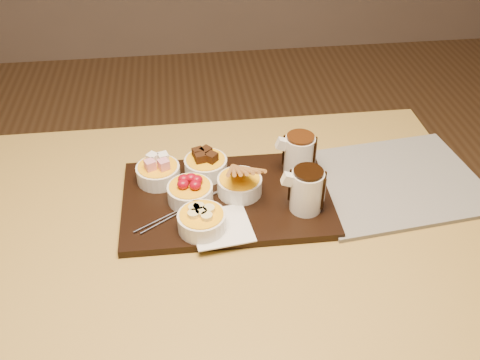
{
  "coord_description": "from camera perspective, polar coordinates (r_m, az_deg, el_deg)",
  "views": [
    {
      "loc": [
        -0.05,
        -0.86,
        1.53
      ],
      "look_at": [
        0.07,
        0.06,
        0.81
      ],
      "focal_mm": 40.0,
      "sensor_mm": 36.0,
      "label": 1
    }
  ],
  "objects": [
    {
      "name": "serving_board",
      "position": [
        1.19,
        -1.43,
        -2.04
      ],
      "size": [
        0.46,
        0.3,
        0.02
      ],
      "primitive_type": "cube",
      "rotation": [
        0.0,
        0.0,
        -0.01
      ],
      "color": "black",
      "rests_on": "dining_table"
    },
    {
      "name": "bowl_strawberries",
      "position": [
        1.17,
        -5.33,
        -1.42
      ],
      "size": [
        0.1,
        0.1,
        0.04
      ],
      "primitive_type": "cylinder",
      "color": "silver",
      "rests_on": "serving_board"
    },
    {
      "name": "pitcher_milk_chocolate",
      "position": [
        1.24,
        6.33,
        2.62
      ],
      "size": [
        0.07,
        0.07,
        0.09
      ],
      "primitive_type": "cylinder",
      "rotation": [
        0.0,
        0.0,
        -0.01
      ],
      "color": "silver",
      "rests_on": "serving_board"
    },
    {
      "name": "bowl_bananas",
      "position": [
        1.1,
        -4.09,
        -4.46
      ],
      "size": [
        0.1,
        0.1,
        0.04
      ],
      "primitive_type": "cylinder",
      "color": "silver",
      "rests_on": "serving_board"
    },
    {
      "name": "newspaper",
      "position": [
        1.3,
        16.05,
        -0.18
      ],
      "size": [
        0.43,
        0.36,
        0.01
      ],
      "primitive_type": "cube",
      "rotation": [
        0.0,
        0.0,
        0.11
      ],
      "color": "beige",
      "rests_on": "dining_table"
    },
    {
      "name": "bowl_marshmallows",
      "position": [
        1.24,
        -8.71,
        0.7
      ],
      "size": [
        0.1,
        0.1,
        0.04
      ],
      "primitive_type": "cylinder",
      "color": "silver",
      "rests_on": "serving_board"
    },
    {
      "name": "fondue_skewers",
      "position": [
        1.16,
        -5.73,
        -2.81
      ],
      "size": [
        0.16,
        0.24,
        0.01
      ],
      "primitive_type": null,
      "rotation": [
        0.0,
        0.0,
        -1.02
      ],
      "color": "silver",
      "rests_on": "serving_board"
    },
    {
      "name": "bowl_cake",
      "position": [
        1.25,
        -3.66,
        1.46
      ],
      "size": [
        0.1,
        0.1,
        0.04
      ],
      "primitive_type": "cylinder",
      "color": "silver",
      "rests_on": "serving_board"
    },
    {
      "name": "dining_table",
      "position": [
        1.23,
        -2.8,
        -7.69
      ],
      "size": [
        1.2,
        0.8,
        0.75
      ],
      "color": "#A98A3F",
      "rests_on": "ground"
    },
    {
      "name": "napkin",
      "position": [
        1.11,
        -1.99,
        -4.98
      ],
      "size": [
        0.13,
        0.13,
        0.0
      ],
      "primitive_type": "cube",
      "rotation": [
        0.0,
        0.0,
        0.13
      ],
      "color": "white",
      "rests_on": "serving_board"
    },
    {
      "name": "pitcher_dark_chocolate",
      "position": [
        1.14,
        7.13,
        -1.18
      ],
      "size": [
        0.07,
        0.07,
        0.09
      ],
      "primitive_type": "cylinder",
      "rotation": [
        0.0,
        0.0,
        -0.01
      ],
      "color": "silver",
      "rests_on": "serving_board"
    },
    {
      "name": "bowl_biscotti",
      "position": [
        1.19,
        -0.05,
        -0.59
      ],
      "size": [
        0.1,
        0.1,
        0.04
      ],
      "primitive_type": "cylinder",
      "color": "silver",
      "rests_on": "serving_board"
    }
  ]
}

